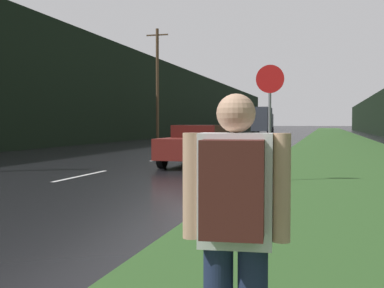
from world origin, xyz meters
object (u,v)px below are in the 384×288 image
at_px(hitchhiker_with_backpack, 235,227).
at_px(car_passing_near, 199,144).
at_px(delivery_truck, 263,120).
at_px(stop_sign, 270,110).

height_order(hitchhiker_with_backpack, car_passing_near, hitchhiker_with_backpack).
bearing_deg(delivery_truck, hitchhiker_with_backpack, -82.96).
xyz_separation_m(stop_sign, delivery_truck, (-7.48, 58.22, 0.17)).
xyz_separation_m(car_passing_near, delivery_truck, (-4.55, 54.08, 1.25)).
relative_size(stop_sign, delivery_truck, 0.34).
distance_m(stop_sign, car_passing_near, 5.18).
xyz_separation_m(stop_sign, car_passing_near, (-2.93, 4.14, -1.08)).
height_order(car_passing_near, delivery_truck, delivery_truck).
xyz_separation_m(hitchhiker_with_backpack, car_passing_near, (-3.83, 13.86, -0.20)).
height_order(stop_sign, hitchhiker_with_backpack, stop_sign).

